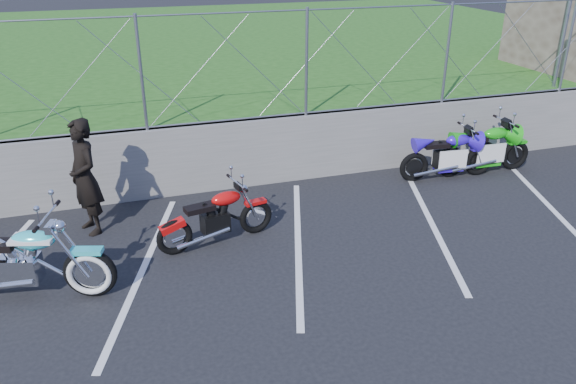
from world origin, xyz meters
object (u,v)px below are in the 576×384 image
object	(u,v)px
cruiser_turquoise	(24,265)
sportbike_blue	(449,157)
sportbike_green	(486,151)
person_standing	(85,177)
naked_orange	(218,219)

from	to	relation	value
cruiser_turquoise	sportbike_blue	distance (m)	7.86
cruiser_turquoise	sportbike_green	distance (m)	8.70
sportbike_blue	person_standing	distance (m)	6.83
cruiser_turquoise	naked_orange	bearing A→B (deg)	30.74
cruiser_turquoise	sportbike_blue	bearing A→B (deg)	30.63
sportbike_green	person_standing	bearing A→B (deg)	-176.74
naked_orange	person_standing	world-z (taller)	person_standing
naked_orange	sportbike_blue	world-z (taller)	sportbike_blue
sportbike_blue	person_standing	bearing A→B (deg)	-173.64
sportbike_green	sportbike_blue	world-z (taller)	sportbike_green
cruiser_turquoise	person_standing	xyz separation A→B (m)	(0.82, 1.71, 0.46)
cruiser_turquoise	sportbike_green	xyz separation A→B (m)	(8.49, 1.88, -0.02)
cruiser_turquoise	person_standing	distance (m)	1.95
person_standing	naked_orange	bearing A→B (deg)	38.07
naked_orange	person_standing	distance (m)	2.24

